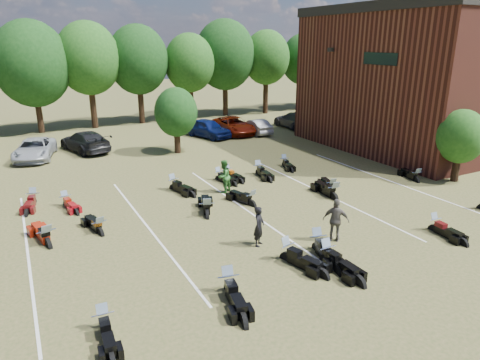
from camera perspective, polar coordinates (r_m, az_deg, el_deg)
ground at (r=21.10m, az=11.73°, el=-5.00°), size 160.00×160.00×0.00m
car_2 at (r=34.22m, az=-25.70°, el=3.74°), size 3.52×5.57×1.43m
car_3 at (r=35.14m, az=-19.96°, el=4.88°), size 3.59×5.76×1.56m
car_4 at (r=38.08m, az=-4.31°, el=6.90°), size 3.23×5.08×1.61m
car_5 at (r=39.55m, az=2.13°, el=7.15°), size 1.48×4.08×1.34m
car_6 at (r=39.45m, az=-0.85°, el=7.28°), size 2.79×5.61×1.53m
car_7 at (r=42.46m, az=7.33°, el=7.94°), size 2.40×5.51×1.58m
person_black at (r=17.72m, az=2.55°, el=-6.18°), size 0.74×0.73×1.72m
person_green at (r=23.84m, az=-2.18°, el=0.49°), size 1.14×1.06×1.88m
person_grey at (r=18.52m, az=12.68°, el=-5.25°), size 1.10×1.11×1.88m
motorcycle_0 at (r=14.96m, az=-1.56°, el=-14.84°), size 1.22×2.51×1.34m
motorcycle_1 at (r=13.94m, az=-17.61°, el=-18.56°), size 0.78×2.12×1.16m
motorcycle_2 at (r=17.02m, az=6.29°, el=-10.59°), size 1.31×2.48×1.32m
motorcycle_3 at (r=17.87m, az=10.21°, el=-9.30°), size 1.31×2.56×1.36m
motorcycle_4 at (r=17.05m, az=11.46°, el=-10.80°), size 0.80×2.45×1.36m
motorcycle_5 at (r=21.20m, az=24.41°, el=-6.20°), size 0.84×2.16×1.18m
motorcycle_7 at (r=19.66m, az=-24.17°, el=-8.06°), size 1.28×2.61×1.39m
motorcycle_8 at (r=19.97m, az=-18.09°, el=-6.91°), size 1.09×2.25×1.20m
motorcycle_9 at (r=20.87m, az=-4.39°, el=-4.92°), size 1.60×2.63×1.40m
motorcycle_10 at (r=22.19m, az=1.52°, el=-3.44°), size 1.30×2.34×1.24m
motorcycle_11 at (r=23.62m, az=12.38°, el=-2.52°), size 1.06×2.60×1.41m
motorcycle_12 at (r=24.62m, az=12.13°, el=-1.65°), size 1.34×2.26×1.20m
motorcycle_13 at (r=28.05m, az=22.41°, el=-0.20°), size 1.22×2.24×1.19m
motorcycle_14 at (r=24.87m, az=-25.75°, el=-2.89°), size 1.23×2.29×1.22m
motorcycle_15 at (r=23.89m, az=-22.15°, el=-3.23°), size 1.05×2.10×1.12m
motorcycle_16 at (r=24.82m, az=-8.83°, el=-1.29°), size 1.38×2.41×1.28m
motorcycle_17 at (r=26.80m, az=-1.62°, el=0.39°), size 0.86×2.09×1.13m
motorcycle_18 at (r=26.25m, az=-2.84°, el=-0.01°), size 1.07×2.11×1.12m
motorcycle_19 at (r=27.38m, az=2.46°, el=0.76°), size 0.95×2.33×1.27m
motorcycle_20 at (r=29.33m, az=5.90°, el=1.86°), size 1.11×2.11×1.12m
brick_building at (r=42.14m, az=28.23°, el=12.20°), size 25.40×15.20×10.70m
tree_line at (r=45.35m, az=-13.50°, el=15.27°), size 56.00×6.00×9.79m
young_tree_near_building at (r=28.55m, az=27.38°, el=5.17°), size 2.80×2.80×4.16m
young_tree_midfield at (r=32.50m, az=-8.53°, el=8.93°), size 3.20×3.20×4.70m
parking_lines at (r=21.81m, az=0.57°, el=-3.81°), size 20.10×14.00×0.01m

